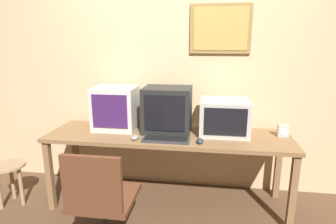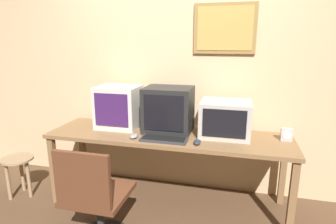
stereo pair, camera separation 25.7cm
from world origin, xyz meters
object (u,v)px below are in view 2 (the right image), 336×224
(mouse_near_keyboard, at_px, (197,142))
(mouse_far_corner, at_px, (134,136))
(desk_clock, at_px, (287,135))
(monitor_center, at_px, (168,110))
(keyboard_main, at_px, (164,139))
(office_chair, at_px, (95,205))
(monitor_right, at_px, (225,119))
(side_stool, at_px, (18,167))
(monitor_left, at_px, (119,107))

(mouse_near_keyboard, relative_size, mouse_far_corner, 0.95)
(mouse_far_corner, relative_size, desk_clock, 1.02)
(monitor_center, height_order, keyboard_main, monitor_center)
(office_chair, bearing_deg, mouse_far_corner, 78.53)
(mouse_far_corner, height_order, office_chair, office_chair)
(monitor_right, bearing_deg, monitor_center, -179.59)
(office_chair, relative_size, side_stool, 2.01)
(monitor_center, xyz_separation_m, desk_clock, (1.07, -0.01, -0.16))
(keyboard_main, bearing_deg, monitor_left, 151.70)
(mouse_near_keyboard, height_order, office_chair, office_chair)
(monitor_left, relative_size, monitor_right, 0.93)
(keyboard_main, bearing_deg, monitor_center, 95.93)
(desk_clock, bearing_deg, mouse_far_corner, -168.75)
(monitor_left, distance_m, mouse_near_keyboard, 0.91)
(mouse_near_keyboard, distance_m, office_chair, 0.95)
(office_chair, bearing_deg, mouse_near_keyboard, 37.89)
(monitor_left, xyz_separation_m, side_stool, (-0.98, -0.36, -0.61))
(monitor_center, distance_m, monitor_right, 0.54)
(monitor_right, xyz_separation_m, keyboard_main, (-0.51, -0.28, -0.15))
(mouse_near_keyboard, xyz_separation_m, desk_clock, (0.74, 0.28, 0.04))
(keyboard_main, height_order, mouse_far_corner, mouse_far_corner)
(monitor_left, bearing_deg, office_chair, -79.67)
(desk_clock, bearing_deg, office_chair, -150.38)
(mouse_far_corner, distance_m, side_stool, 1.31)
(monitor_left, distance_m, monitor_center, 0.52)
(mouse_far_corner, bearing_deg, monitor_right, 19.17)
(desk_clock, distance_m, side_stool, 2.62)
(monitor_right, height_order, keyboard_main, monitor_right)
(monitor_right, bearing_deg, monitor_left, 179.27)
(mouse_near_keyboard, height_order, mouse_far_corner, mouse_near_keyboard)
(monitor_right, bearing_deg, side_stool, -170.32)
(keyboard_main, distance_m, office_chair, 0.77)
(monitor_center, bearing_deg, side_stool, -167.09)
(mouse_far_corner, bearing_deg, mouse_near_keyboard, -1.61)
(keyboard_main, xyz_separation_m, mouse_near_keyboard, (0.30, -0.01, 0.01))
(monitor_left, relative_size, keyboard_main, 1.01)
(mouse_far_corner, bearing_deg, monitor_left, 132.69)
(mouse_far_corner, distance_m, desk_clock, 1.34)
(monitor_left, height_order, side_stool, monitor_left)
(mouse_far_corner, relative_size, side_stool, 0.27)
(mouse_near_keyboard, xyz_separation_m, mouse_far_corner, (-0.58, 0.02, -0.00))
(mouse_far_corner, xyz_separation_m, office_chair, (-0.11, -0.55, -0.37))
(monitor_center, xyz_separation_m, mouse_near_keyboard, (0.32, -0.29, -0.20))
(mouse_near_keyboard, bearing_deg, mouse_far_corner, 178.39)
(office_chair, bearing_deg, monitor_left, 100.33)
(monitor_right, bearing_deg, office_chair, -137.47)
(monitor_right, relative_size, mouse_near_keyboard, 4.15)
(monitor_center, relative_size, mouse_near_keyboard, 4.14)
(monitor_right, height_order, side_stool, monitor_right)
(monitor_center, height_order, mouse_near_keyboard, monitor_center)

